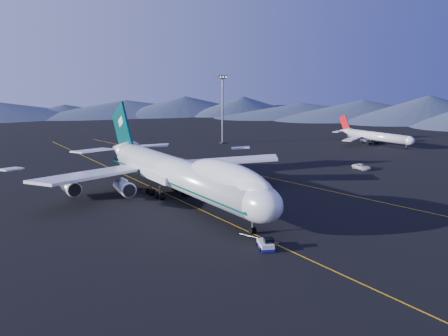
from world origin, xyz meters
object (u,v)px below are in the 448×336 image
boeing_747 (179,173)px  service_van (362,167)px  second_jet (374,136)px  floodlight_mast (223,109)px  pushback_tug (266,245)px

boeing_747 → service_van: bearing=3.8°
second_jet → service_van: second_jet is taller
service_van → floodlight_mast: size_ratio=0.22×
second_jet → floodlight_mast: size_ratio=1.41×
service_van → floodlight_mast: bearing=96.5°
pushback_tug → service_van: (61.47, 37.54, 0.23)m
service_van → floodlight_mast: floodlight_mast is taller
pushback_tug → service_van: 72.03m
service_van → floodlight_mast: 68.04m
floodlight_mast → pushback_tug: bearing=-118.8°
pushback_tug → second_jet: size_ratio=0.12×
second_jet → floodlight_mast: floodlight_mast is taller
pushback_tug → service_van: pushback_tug is taller
boeing_747 → service_van: 59.24m
service_van → second_jet: bearing=40.8°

